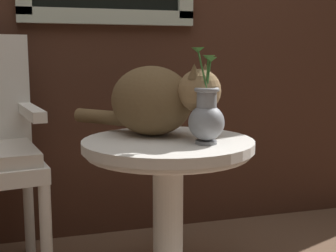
# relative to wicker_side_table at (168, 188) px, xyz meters

# --- Properties ---
(wicker_side_table) EXTENTS (0.63, 0.63, 0.58)m
(wicker_side_table) POSITION_rel_wicker_side_table_xyz_m (0.00, 0.00, 0.00)
(wicker_side_table) COLOR silver
(wicker_side_table) RESTS_ON ground_plane
(cat) EXTENTS (0.49, 0.52, 0.28)m
(cat) POSITION_rel_wicker_side_table_xyz_m (-0.02, 0.09, 0.32)
(cat) COLOR brown
(cat) RESTS_ON wicker_side_table
(pewter_vase_with_ivy) EXTENTS (0.13, 0.13, 0.33)m
(pewter_vase_with_ivy) POSITION_rel_wicker_side_table_xyz_m (0.10, -0.11, 0.28)
(pewter_vase_with_ivy) COLOR gray
(pewter_vase_with_ivy) RESTS_ON wicker_side_table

